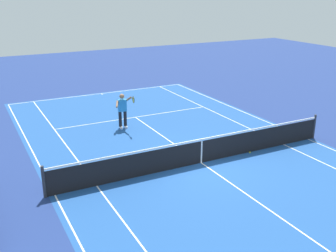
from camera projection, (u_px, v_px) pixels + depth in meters
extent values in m
plane|color=navy|center=(201.00, 163.00, 15.31)|extent=(60.00, 60.00, 0.00)
cube|color=#1E4C93|center=(201.00, 163.00, 15.31)|extent=(24.20, 11.40, 0.00)
cube|color=white|center=(101.00, 94.00, 25.31)|extent=(0.05, 11.00, 0.01)
cube|color=white|center=(308.00, 139.00, 17.69)|extent=(23.80, 0.05, 0.01)
cube|color=white|center=(55.00, 195.00, 12.92)|extent=(23.80, 0.05, 0.01)
cube|color=white|center=(284.00, 144.00, 17.09)|extent=(23.80, 0.05, 0.01)
cube|color=white|center=(97.00, 186.00, 13.52)|extent=(23.80, 0.05, 0.01)
cube|color=white|center=(135.00, 117.00, 20.68)|extent=(0.05, 8.22, 0.01)
cube|color=white|center=(201.00, 163.00, 15.31)|extent=(12.80, 0.05, 0.01)
cube|color=white|center=(102.00, 94.00, 25.18)|extent=(0.30, 0.05, 0.01)
cylinder|color=#2D2D33|center=(314.00, 126.00, 17.65)|extent=(0.10, 0.10, 1.08)
cylinder|color=#2D2D33|center=(44.00, 182.00, 12.61)|extent=(0.10, 0.10, 1.08)
cube|color=black|center=(201.00, 152.00, 15.16)|extent=(0.02, 11.60, 0.88)
cube|color=white|center=(202.00, 139.00, 15.00)|extent=(0.04, 11.60, 0.06)
cube|color=white|center=(201.00, 152.00, 15.16)|extent=(0.04, 0.06, 0.88)
cylinder|color=black|center=(120.00, 119.00, 18.97)|extent=(0.15, 0.15, 0.74)
cube|color=white|center=(121.00, 127.00, 19.05)|extent=(0.29, 0.14, 0.09)
cylinder|color=black|center=(125.00, 118.00, 19.05)|extent=(0.15, 0.15, 0.74)
cube|color=white|center=(126.00, 127.00, 19.13)|extent=(0.29, 0.14, 0.09)
cube|color=#2884D1|center=(122.00, 105.00, 18.80)|extent=(0.29, 0.41, 0.56)
sphere|color=#9E704C|center=(122.00, 96.00, 18.66)|extent=(0.23, 0.23, 0.23)
cylinder|color=#9E704C|center=(117.00, 104.00, 18.51)|extent=(0.41, 0.26, 0.26)
cylinder|color=#9E704C|center=(129.00, 99.00, 18.63)|extent=(0.43, 0.17, 0.30)
cylinder|color=#232326|center=(132.00, 98.00, 18.33)|extent=(0.28, 0.07, 0.04)
torus|color=#232326|center=(133.00, 100.00, 18.07)|extent=(0.31, 0.06, 0.31)
cylinder|color=#C6D84C|center=(133.00, 100.00, 18.07)|extent=(0.27, 0.04, 0.27)
sphere|color=#CCE01E|center=(250.00, 152.00, 16.19)|extent=(0.07, 0.07, 0.07)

